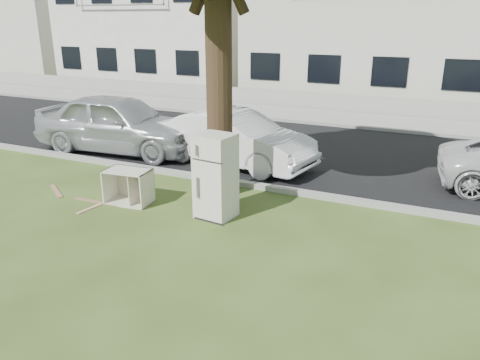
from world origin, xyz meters
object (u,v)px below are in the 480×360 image
at_px(cabinet, 129,187).
at_px(car_center, 235,139).
at_px(car_left, 119,123).
at_px(fridge, 216,177).

height_order(cabinet, car_center, car_center).
height_order(car_center, car_left, car_left).
bearing_deg(cabinet, car_left, 125.19).
xyz_separation_m(cabinet, car_center, (0.84, 3.40, 0.35)).
relative_size(cabinet, car_center, 0.21).
bearing_deg(fridge, cabinet, -169.29).
distance_m(fridge, car_center, 3.45).
xyz_separation_m(fridge, car_center, (-1.15, 3.26, -0.11)).
xyz_separation_m(fridge, car_left, (-4.72, 3.02, 0.01)).
xyz_separation_m(fridge, cabinet, (-1.99, -0.14, -0.46)).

